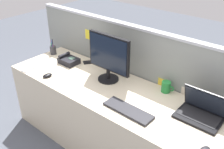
% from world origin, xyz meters
% --- Properties ---
extents(ground_plane, '(10.00, 10.00, 0.00)m').
position_xyz_m(ground_plane, '(0.00, 0.00, 0.00)').
color(ground_plane, '#4C515B').
extents(desk, '(2.19, 0.70, 0.71)m').
position_xyz_m(desk, '(0.00, 0.00, 0.35)').
color(desk, beige).
rests_on(desk, ground_plane).
extents(cubicle_divider, '(2.64, 0.08, 1.21)m').
position_xyz_m(cubicle_divider, '(0.00, 0.39, 0.61)').
color(cubicle_divider, gray).
rests_on(cubicle_divider, ground_plane).
extents(desktop_monitor, '(0.47, 0.20, 0.46)m').
position_xyz_m(desktop_monitor, '(-0.10, 0.12, 0.96)').
color(desktop_monitor, black).
rests_on(desktop_monitor, desk).
extents(laptop, '(0.34, 0.24, 0.23)m').
position_xyz_m(laptop, '(0.83, 0.14, 0.76)').
color(laptop, black).
rests_on(laptop, desk).
extents(desk_phone, '(0.21, 0.16, 0.10)m').
position_xyz_m(desk_phone, '(-0.67, 0.11, 0.74)').
color(desk_phone, black).
rests_on(desk_phone, desk).
extents(keyboard_main, '(0.43, 0.15, 0.02)m').
position_xyz_m(keyboard_main, '(0.36, -0.17, 0.72)').
color(keyboard_main, '#232328').
rests_on(keyboard_main, desk).
extents(computer_mouse_right_hand, '(0.07, 0.11, 0.03)m').
position_xyz_m(computer_mouse_right_hand, '(-0.60, -0.24, 0.72)').
color(computer_mouse_right_hand, black).
rests_on(computer_mouse_right_hand, desk).
extents(pen_cup, '(0.07, 0.07, 0.19)m').
position_xyz_m(pen_cup, '(-0.99, 0.15, 0.76)').
color(pen_cup, '#333338').
rests_on(pen_cup, desk).
extents(cell_phone_black_slab, '(0.15, 0.16, 0.01)m').
position_xyz_m(cell_phone_black_slab, '(-0.51, 0.27, 0.71)').
color(cell_phone_black_slab, black).
rests_on(cell_phone_black_slab, desk).
extents(cell_phone_silver_slab, '(0.09, 0.16, 0.01)m').
position_xyz_m(cell_phone_silver_slab, '(-0.88, -0.26, 0.71)').
color(cell_phone_silver_slab, '#B7BAC1').
rests_on(cell_phone_silver_slab, desk).
extents(coffee_mug, '(0.12, 0.08, 0.10)m').
position_xyz_m(coffee_mug, '(0.44, 0.28, 0.76)').
color(coffee_mug, '#238438').
rests_on(coffee_mug, desk).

